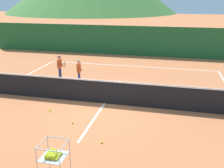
% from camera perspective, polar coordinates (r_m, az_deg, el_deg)
% --- Properties ---
extents(ground_plane, '(120.00, 120.00, 0.00)m').
position_cam_1_polar(ground_plane, '(10.42, -1.65, -4.29)').
color(ground_plane, '#C67042').
extents(line_baseline_far, '(10.32, 0.08, 0.01)m').
position_cam_1_polar(line_baseline_far, '(16.07, 3.96, 3.97)').
color(line_baseline_far, white).
rests_on(line_baseline_far, ground).
extents(line_service_center, '(0.08, 6.08, 0.01)m').
position_cam_1_polar(line_service_center, '(10.42, -1.65, -4.27)').
color(line_service_center, white).
rests_on(line_service_center, ground).
extents(tennis_net, '(10.84, 0.08, 1.05)m').
position_cam_1_polar(tennis_net, '(10.24, -1.67, -1.71)').
color(tennis_net, '#333338').
rests_on(tennis_net, ground).
extents(student_0, '(0.50, 0.55, 1.23)m').
position_cam_1_polar(student_0, '(13.62, -11.41, 4.18)').
color(student_0, navy).
rests_on(student_0, ground).
extents(student_1, '(0.27, 0.50, 1.21)m').
position_cam_1_polar(student_1, '(12.67, -7.29, 3.23)').
color(student_1, navy).
rests_on(student_1, ground).
extents(ball_cart, '(0.58, 0.58, 0.90)m').
position_cam_1_polar(ball_cart, '(6.34, -12.85, -14.96)').
color(ball_cart, '#B7B7BC').
rests_on(ball_cart, ground).
extents(tennis_ball_4, '(0.07, 0.07, 0.07)m').
position_cam_1_polar(tennis_ball_4, '(7.75, -2.31, -12.67)').
color(tennis_ball_4, yellow).
rests_on(tennis_ball_4, ground).
extents(tennis_ball_5, '(0.07, 0.07, 0.07)m').
position_cam_1_polar(tennis_ball_5, '(10.05, -13.63, -5.52)').
color(tennis_ball_5, yellow).
rests_on(tennis_ball_5, ground).
extents(tennis_ball_7, '(0.07, 0.07, 0.07)m').
position_cam_1_polar(tennis_ball_7, '(9.94, -13.49, -5.79)').
color(tennis_ball_7, yellow).
rests_on(tennis_ball_7, ground).
extents(tennis_ball_9, '(0.07, 0.07, 0.07)m').
position_cam_1_polar(tennis_ball_9, '(8.92, -8.68, -8.42)').
color(tennis_ball_9, yellow).
rests_on(tennis_ball_9, ground).
extents(windscreen_fence, '(22.70, 0.08, 2.11)m').
position_cam_1_polar(windscreen_fence, '(18.86, 5.63, 9.39)').
color(windscreen_fence, '#1E5B2D').
rests_on(windscreen_fence, ground).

